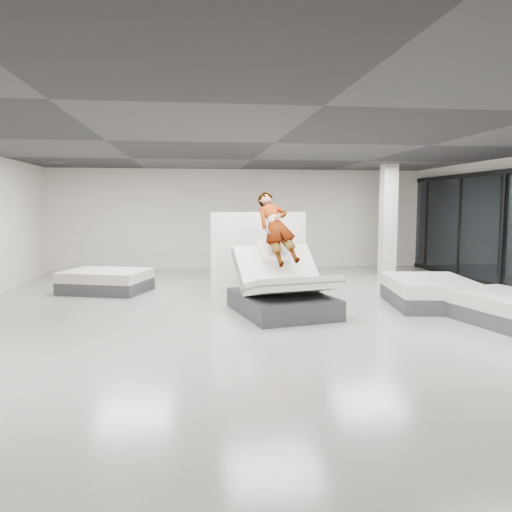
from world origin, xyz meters
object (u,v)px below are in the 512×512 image
at_px(person, 276,243).
at_px(flat_bed_left_far, 106,281).
at_px(hero_bed, 283,292).
at_px(remote, 294,255).
at_px(flat_bed_right_near, 508,309).
at_px(flat_bed_right_far, 429,292).
at_px(column, 388,221).
at_px(divider_panel, 259,256).

relative_size(person, flat_bed_left_far, 0.75).
relative_size(hero_bed, remote, 17.25).
bearing_deg(remote, flat_bed_left_far, 132.25).
xyz_separation_m(person, flat_bed_right_near, (3.88, -1.57, -1.07)).
height_order(flat_bed_right_far, flat_bed_left_far, flat_bed_right_far).
height_order(person, flat_bed_right_far, person).
relative_size(hero_bed, flat_bed_right_near, 1.13).
height_order(person, column, column).
bearing_deg(remote, column, 37.90).
xyz_separation_m(remote, flat_bed_right_near, (3.59, -1.28, -0.87)).
bearing_deg(column, flat_bed_left_far, -168.55).
bearing_deg(flat_bed_right_far, hero_bed, -173.52).
relative_size(divider_panel, flat_bed_right_far, 0.93).
bearing_deg(divider_panel, flat_bed_right_near, -39.07).
relative_size(flat_bed_right_far, column, 0.71).
distance_m(remote, flat_bed_right_far, 3.05).
bearing_deg(column, remote, -129.57).
bearing_deg(remote, person, 122.15).
height_order(hero_bed, person, person).
bearing_deg(flat_bed_right_far, flat_bed_left_far, 160.17).
distance_m(remote, flat_bed_left_far, 4.96).
height_order(flat_bed_right_far, column, column).
xyz_separation_m(hero_bed, flat_bed_right_near, (3.80, -1.25, -0.16)).
bearing_deg(flat_bed_left_far, flat_bed_right_far, -19.83).
distance_m(remote, flat_bed_right_near, 3.90).
height_order(remote, flat_bed_right_far, remote).
bearing_deg(hero_bed, flat_bed_right_far, 6.48).
xyz_separation_m(remote, flat_bed_left_far, (-3.99, 2.82, -0.87)).
height_order(flat_bed_left_far, column, column).
distance_m(person, remote, 0.46).
relative_size(divider_panel, column, 0.66).
relative_size(divider_panel, flat_bed_right_near, 0.98).
relative_size(person, flat_bed_right_near, 0.78).
xyz_separation_m(divider_panel, flat_bed_left_far, (-3.51, 1.35, -0.70)).
height_order(hero_bed, flat_bed_right_near, hero_bed).
xyz_separation_m(flat_bed_right_far, flat_bed_left_far, (-6.91, 2.49, -0.03)).
bearing_deg(remote, flat_bed_right_near, -32.16).
xyz_separation_m(person, flat_bed_right_far, (3.21, 0.03, -1.04)).
bearing_deg(person, column, 33.70).
distance_m(divider_panel, flat_bed_left_far, 3.82).
bearing_deg(flat_bed_right_near, divider_panel, 145.97).
distance_m(person, flat_bed_left_far, 4.60).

